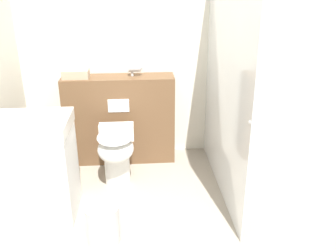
% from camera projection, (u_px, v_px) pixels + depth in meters
% --- Properties ---
extents(wall_back, '(8.00, 0.06, 2.50)m').
position_uv_depth(wall_back, '(165.00, 45.00, 4.08)').
color(wall_back, silver).
rests_on(wall_back, ground_plane).
extents(partition_panel, '(1.19, 0.31, 0.97)m').
position_uv_depth(partition_panel, '(120.00, 119.00, 4.13)').
color(partition_panel, brown).
rests_on(partition_panel, ground_plane).
extents(shower_glass, '(0.04, 1.72, 2.13)m').
position_uv_depth(shower_glass, '(225.00, 84.00, 3.36)').
color(shower_glass, silver).
rests_on(shower_glass, ground_plane).
extents(toilet, '(0.35, 0.53, 0.57)m').
position_uv_depth(toilet, '(116.00, 152.00, 3.67)').
color(toilet, white).
rests_on(toilet, ground_plane).
extents(sink_vanity, '(0.62, 0.55, 1.04)m').
position_uv_depth(sink_vanity, '(37.00, 168.00, 3.18)').
color(sink_vanity, white).
rests_on(sink_vanity, ground_plane).
extents(hair_drier, '(0.16, 0.09, 0.13)m').
position_uv_depth(hair_drier, '(135.00, 68.00, 3.94)').
color(hair_drier, '#B7B7BC').
rests_on(hair_drier, partition_panel).
extents(folded_towel, '(0.27, 0.16, 0.09)m').
position_uv_depth(folded_towel, '(76.00, 74.00, 3.88)').
color(folded_towel, tan).
rests_on(folded_towel, partition_panel).
extents(waste_bin, '(0.27, 0.27, 0.32)m').
position_uv_depth(waste_bin, '(103.00, 224.00, 2.95)').
color(waste_bin, silver).
rests_on(waste_bin, ground_plane).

